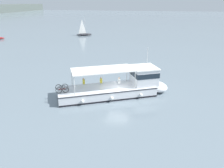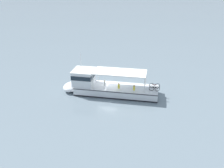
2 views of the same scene
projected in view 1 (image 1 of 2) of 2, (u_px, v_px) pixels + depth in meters
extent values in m
plane|color=slate|center=(118.00, 98.00, 24.93)|extent=(400.00, 400.00, 0.00)
cube|color=silver|center=(107.00, 92.00, 25.20)|extent=(7.86, 11.05, 1.10)
ellipsoid|color=silver|center=(157.00, 86.00, 26.69)|extent=(3.63, 3.32, 1.01)
cube|color=black|center=(107.00, 95.00, 25.36)|extent=(7.89, 11.07, 0.16)
cube|color=#2D2D33|center=(107.00, 88.00, 25.03)|extent=(7.91, 11.08, 0.10)
cube|color=silver|center=(144.00, 76.00, 25.73)|extent=(3.62, 3.57, 1.90)
cube|color=#19232D|center=(144.00, 73.00, 25.61)|extent=(3.69, 3.63, 0.56)
cube|color=white|center=(144.00, 67.00, 25.37)|extent=(3.83, 3.78, 0.12)
cube|color=white|center=(103.00, 70.00, 24.17)|extent=(5.72, 7.30, 0.10)
cylinder|color=silver|center=(127.00, 73.00, 26.55)|extent=(0.08, 0.08, 2.00)
cylinder|color=silver|center=(135.00, 80.00, 24.09)|extent=(0.08, 0.08, 2.00)
cylinder|color=silver|center=(72.00, 77.00, 24.99)|extent=(0.08, 0.08, 2.00)
cylinder|color=silver|center=(74.00, 86.00, 22.53)|extent=(0.08, 0.08, 2.00)
cylinder|color=silver|center=(147.00, 57.00, 25.03)|extent=(0.06, 0.06, 2.20)
sphere|color=white|center=(141.00, 95.00, 24.43)|extent=(0.36, 0.36, 0.36)
sphere|color=white|center=(112.00, 98.00, 23.64)|extent=(0.36, 0.36, 0.36)
sphere|color=white|center=(83.00, 101.00, 22.89)|extent=(0.36, 0.36, 0.36)
torus|color=black|center=(65.00, 87.00, 24.20)|extent=(0.36, 0.61, 0.66)
torus|color=black|center=(58.00, 87.00, 24.04)|extent=(0.36, 0.61, 0.66)
cylinder|color=#232328|center=(62.00, 86.00, 24.08)|extent=(0.38, 0.65, 0.06)
torus|color=black|center=(66.00, 90.00, 23.39)|extent=(0.36, 0.61, 0.66)
torus|color=black|center=(59.00, 90.00, 23.22)|extent=(0.36, 0.61, 0.66)
cylinder|color=maroon|center=(62.00, 89.00, 23.26)|extent=(0.38, 0.65, 0.06)
cube|color=yellow|center=(84.00, 82.00, 25.27)|extent=(0.39, 0.34, 0.52)
sphere|color=tan|center=(84.00, 79.00, 25.14)|extent=(0.20, 0.20, 0.20)
cube|color=yellow|center=(101.00, 81.00, 25.57)|extent=(0.39, 0.34, 0.52)
sphere|color=beige|center=(101.00, 78.00, 25.44)|extent=(0.20, 0.20, 0.20)
cube|color=white|center=(119.00, 81.00, 25.49)|extent=(0.39, 0.34, 0.52)
sphere|color=beige|center=(119.00, 78.00, 25.36)|extent=(0.20, 0.20, 0.20)
ellipsoid|color=#232328|center=(84.00, 34.00, 67.70)|extent=(3.84, 4.76, 0.60)
cylinder|color=silver|center=(85.00, 25.00, 66.84)|extent=(0.08, 0.08, 4.80)
pyramid|color=white|center=(82.00, 26.00, 66.64)|extent=(1.00, 1.44, 4.08)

